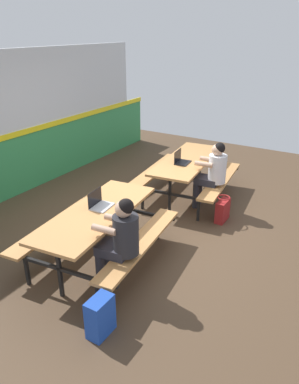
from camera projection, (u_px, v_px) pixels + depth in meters
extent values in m
cube|color=#4C3826|center=(148.00, 223.00, 6.04)|extent=(10.00, 10.00, 0.02)
cube|color=#338C4C|center=(27.00, 162.00, 7.11)|extent=(8.00, 0.12, 1.10)
cube|color=yellow|center=(25.00, 132.00, 6.83)|extent=(8.00, 0.03, 0.10)
cube|color=silver|center=(17.00, 90.00, 6.55)|extent=(6.72, 0.12, 1.40)
cube|color=tan|center=(97.00, 213.00, 4.78)|extent=(2.09, 0.97, 0.04)
cube|color=tan|center=(141.00, 243.00, 4.65)|extent=(1.94, 0.49, 0.04)
cube|color=tan|center=(59.00, 222.00, 5.14)|extent=(1.94, 0.49, 0.04)
cube|color=black|center=(60.00, 271.00, 4.24)|extent=(0.04, 0.04, 0.70)
cube|color=black|center=(59.00, 269.00, 4.22)|extent=(0.21, 1.55, 0.04)
cube|color=black|center=(98.00, 294.00, 4.10)|extent=(0.04, 0.04, 0.41)
cube|color=black|center=(27.00, 271.00, 4.49)|extent=(0.04, 0.04, 0.41)
cube|color=black|center=(127.00, 212.00, 5.62)|extent=(0.04, 0.04, 0.70)
cube|color=black|center=(127.00, 209.00, 5.60)|extent=(0.21, 1.55, 0.04)
cube|color=black|center=(158.00, 227.00, 5.48)|extent=(0.04, 0.04, 0.41)
cube|color=black|center=(100.00, 214.00, 5.87)|extent=(0.04, 0.04, 0.41)
cube|color=tan|center=(187.00, 160.00, 6.68)|extent=(2.09, 0.97, 0.04)
cube|color=tan|center=(220.00, 180.00, 6.55)|extent=(1.94, 0.49, 0.04)
cube|color=tan|center=(155.00, 170.00, 7.04)|extent=(1.94, 0.49, 0.04)
cube|color=black|center=(170.00, 196.00, 6.14)|extent=(0.04, 0.04, 0.70)
cube|color=black|center=(170.00, 194.00, 6.12)|extent=(0.21, 1.55, 0.04)
cube|color=black|center=(198.00, 209.00, 6.00)|extent=(0.04, 0.04, 0.41)
cube|color=black|center=(143.00, 198.00, 6.39)|extent=(0.04, 0.04, 0.41)
cube|color=black|center=(200.00, 165.00, 7.52)|extent=(0.04, 0.04, 0.70)
cube|color=black|center=(200.00, 163.00, 7.50)|extent=(0.21, 1.55, 0.04)
cube|color=black|center=(224.00, 175.00, 7.38)|extent=(0.04, 0.04, 0.41)
cube|color=black|center=(177.00, 168.00, 7.77)|extent=(0.04, 0.04, 0.41)
cylinder|color=#2D2D38|center=(100.00, 270.00, 4.47)|extent=(0.11, 0.11, 0.45)
cylinder|color=#2D2D38|center=(108.00, 262.00, 4.62)|extent=(0.11, 0.11, 0.45)
cube|color=#2D2D38|center=(114.00, 249.00, 4.37)|extent=(0.34, 0.41, 0.12)
cylinder|color=#26262B|center=(126.00, 235.00, 4.21)|extent=(0.30, 0.30, 0.48)
cylinder|color=tan|center=(104.00, 230.00, 4.13)|extent=(0.11, 0.31, 0.08)
cylinder|color=tan|center=(116.00, 219.00, 4.36)|extent=(0.11, 0.31, 0.08)
sphere|color=tan|center=(124.00, 209.00, 4.08)|extent=(0.20, 0.20, 0.20)
sphere|color=black|center=(126.00, 207.00, 4.06)|extent=(0.18, 0.18, 0.18)
cylinder|color=#2D2D38|center=(196.00, 196.00, 6.44)|extent=(0.11, 0.11, 0.45)
cylinder|color=#2D2D38|center=(199.00, 192.00, 6.59)|extent=(0.11, 0.11, 0.45)
cube|color=#2D2D38|center=(207.00, 180.00, 6.34)|extent=(0.34, 0.41, 0.12)
cylinder|color=silver|center=(217.00, 169.00, 6.18)|extent=(0.30, 0.30, 0.48)
cylinder|color=tan|center=(204.00, 164.00, 6.10)|extent=(0.11, 0.31, 0.08)
cylinder|color=tan|center=(209.00, 159.00, 6.33)|extent=(0.11, 0.31, 0.08)
sphere|color=tan|center=(218.00, 150.00, 6.05)|extent=(0.20, 0.20, 0.20)
sphere|color=black|center=(220.00, 148.00, 6.03)|extent=(0.18, 0.18, 0.18)
cube|color=silver|center=(102.00, 207.00, 4.88)|extent=(0.34, 0.25, 0.01)
cube|color=black|center=(95.00, 198.00, 4.88)|extent=(0.32, 0.04, 0.21)
cube|color=black|center=(183.00, 163.00, 6.47)|extent=(0.34, 0.25, 0.01)
cube|color=black|center=(177.00, 156.00, 6.46)|extent=(0.32, 0.04, 0.21)
cube|color=#1E47B2|center=(100.00, 317.00, 3.76)|extent=(0.30, 0.18, 0.44)
cube|color=#1E47B2|center=(92.00, 317.00, 3.84)|extent=(0.21, 0.04, 0.19)
cube|color=maroon|center=(223.00, 211.00, 6.02)|extent=(0.34, 0.14, 0.36)
torus|color=maroon|center=(224.00, 197.00, 5.92)|extent=(0.21, 0.21, 0.02)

